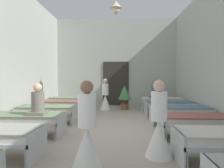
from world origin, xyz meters
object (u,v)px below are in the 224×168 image
at_px(bed_right_row_3, 180,111).
at_px(patient_seated_primary, 154,92).
at_px(bed_right_row_4, 169,105).
at_px(bed_left_row_3, 47,110).
at_px(bed_left_row_2, 26,119).
at_px(nurse_far_aisle, 87,137).
at_px(potted_plant, 125,94).
at_px(bed_right_row_2, 198,121).
at_px(bed_left_row_4, 61,104).
at_px(bed_right_row_5, 162,101).
at_px(nurse_mid_aisle, 159,129).
at_px(nurse_near_aisle, 105,99).
at_px(bed_left_row_5, 70,100).
at_px(patient_seated_secondary, 38,103).

height_order(bed_right_row_3, patient_seated_primary, patient_seated_primary).
height_order(bed_right_row_3, bed_right_row_4, same).
bearing_deg(bed_left_row_3, bed_left_row_2, -90.00).
xyz_separation_m(nurse_far_aisle, potted_plant, (0.75, 6.16, 0.20)).
bearing_deg(bed_right_row_3, bed_right_row_2, -90.00).
relative_size(bed_right_row_2, bed_left_row_4, 1.00).
bearing_deg(bed_left_row_2, nurse_far_aisle, -42.96).
bearing_deg(patient_seated_primary, bed_right_row_4, -75.60).
xyz_separation_m(bed_left_row_4, bed_right_row_4, (4.40, 0.00, 0.00)).
bearing_deg(bed_right_row_2, bed_right_row_3, 90.00).
bearing_deg(bed_right_row_5, nurse_mid_aisle, -102.21).
bearing_deg(bed_left_row_2, bed_right_row_5, 44.87).
relative_size(bed_left_row_4, nurse_near_aisle, 1.28).
height_order(bed_left_row_3, nurse_mid_aisle, nurse_mid_aisle).
distance_m(bed_left_row_5, bed_right_row_5, 4.40).
xyz_separation_m(bed_right_row_2, bed_left_row_3, (-4.40, 1.46, 0.00)).
relative_size(bed_right_row_3, bed_left_row_4, 1.00).
bearing_deg(bed_left_row_4, bed_right_row_3, -18.36).
height_order(bed_right_row_5, potted_plant, potted_plant).
relative_size(bed_left_row_3, bed_left_row_4, 1.00).
xyz_separation_m(bed_left_row_2, bed_right_row_3, (4.40, 1.46, 0.00)).
bearing_deg(bed_right_row_4, bed_right_row_2, -90.00).
bearing_deg(bed_right_row_5, bed_left_row_4, -161.64).
bearing_deg(bed_right_row_3, bed_left_row_4, 161.64).
relative_size(bed_right_row_5, nurse_mid_aisle, 1.28).
xyz_separation_m(bed_left_row_2, patient_seated_primary, (4.05, 4.29, 0.43)).
bearing_deg(bed_right_row_4, nurse_far_aisle, -118.10).
xyz_separation_m(bed_right_row_3, nurse_near_aisle, (-2.67, 2.79, 0.09)).
bearing_deg(bed_right_row_4, bed_left_row_3, -161.64).
bearing_deg(potted_plant, bed_right_row_3, -59.14).
relative_size(nurse_far_aisle, patient_seated_primary, 1.86).
xyz_separation_m(bed_left_row_2, nurse_near_aisle, (1.74, 4.25, 0.09)).
bearing_deg(nurse_near_aisle, bed_right_row_4, -110.97).
bearing_deg(bed_left_row_5, bed_right_row_3, -33.57).
bearing_deg(bed_left_row_4, nurse_mid_aisle, -52.50).
xyz_separation_m(bed_left_row_2, nurse_mid_aisle, (3.19, -1.23, 0.09)).
height_order(bed_right_row_2, bed_right_row_5, same).
bearing_deg(bed_right_row_2, nurse_mid_aisle, -134.60).
bearing_deg(nurse_near_aisle, bed_left_row_2, 163.30).
xyz_separation_m(bed_left_row_2, bed_left_row_5, (0.00, 4.38, 0.00)).
distance_m(bed_left_row_2, bed_left_row_4, 2.92).
bearing_deg(patient_seated_primary, bed_left_row_5, 178.61).
distance_m(bed_left_row_4, patient_seated_primary, 4.30).
bearing_deg(bed_left_row_3, bed_left_row_4, 90.00).
height_order(nurse_far_aisle, potted_plant, nurse_far_aisle).
bearing_deg(patient_seated_primary, bed_left_row_4, -161.42).
xyz_separation_m(bed_left_row_2, patient_seated_secondary, (0.35, -0.09, 0.43)).
bearing_deg(bed_right_row_3, potted_plant, 120.86).
height_order(nurse_mid_aisle, potted_plant, nurse_mid_aisle).
xyz_separation_m(bed_right_row_2, patient_seated_primary, (-0.35, 4.29, 0.43)).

